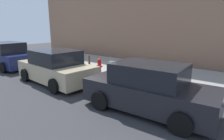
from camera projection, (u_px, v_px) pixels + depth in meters
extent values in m
plane|color=#333335|center=(86.00, 75.00, 10.71)|extent=(40.00, 40.00, 0.00)
cube|color=gray|center=(114.00, 67.00, 12.59)|extent=(18.00, 5.00, 0.14)
cube|color=black|center=(159.00, 77.00, 8.59)|extent=(0.50, 0.27, 0.65)
cube|color=black|center=(159.00, 77.00, 8.59)|extent=(0.50, 0.08, 0.67)
cylinder|color=gray|center=(164.00, 68.00, 8.35)|extent=(0.02, 0.02, 0.24)
cylinder|color=gray|center=(156.00, 67.00, 8.63)|extent=(0.02, 0.02, 0.24)
cylinder|color=black|center=(160.00, 65.00, 8.46)|extent=(0.42, 0.05, 0.02)
cylinder|color=black|center=(163.00, 84.00, 8.51)|extent=(0.05, 0.02, 0.04)
cylinder|color=black|center=(155.00, 82.00, 8.80)|extent=(0.05, 0.02, 0.04)
cube|color=#0F606B|center=(147.00, 76.00, 8.88)|extent=(0.49, 0.23, 0.57)
cube|color=black|center=(147.00, 76.00, 8.88)|extent=(0.49, 0.07, 0.58)
cylinder|color=gray|center=(151.00, 69.00, 8.65)|extent=(0.02, 0.02, 0.21)
cylinder|color=gray|center=(144.00, 67.00, 8.93)|extent=(0.02, 0.02, 0.21)
cylinder|color=black|center=(147.00, 66.00, 8.77)|extent=(0.42, 0.06, 0.02)
cylinder|color=black|center=(151.00, 82.00, 8.80)|extent=(0.05, 0.02, 0.04)
cylinder|color=black|center=(143.00, 80.00, 9.09)|extent=(0.05, 0.02, 0.04)
cube|color=red|center=(138.00, 73.00, 9.25)|extent=(0.44, 0.29, 0.64)
cube|color=black|center=(138.00, 73.00, 9.25)|extent=(0.43, 0.08, 0.65)
cylinder|color=gray|center=(141.00, 65.00, 9.04)|extent=(0.02, 0.02, 0.23)
cylinder|color=gray|center=(135.00, 64.00, 9.27)|extent=(0.02, 0.02, 0.23)
cylinder|color=black|center=(138.00, 62.00, 9.13)|extent=(0.36, 0.05, 0.02)
cylinder|color=black|center=(141.00, 80.00, 9.20)|extent=(0.05, 0.02, 0.04)
cylinder|color=black|center=(134.00, 78.00, 9.44)|extent=(0.05, 0.02, 0.04)
cube|color=#59601E|center=(129.00, 72.00, 9.59)|extent=(0.43, 0.22, 0.61)
cube|color=black|center=(129.00, 72.00, 9.59)|extent=(0.43, 0.06, 0.62)
cylinder|color=gray|center=(132.00, 64.00, 9.39)|extent=(0.02, 0.02, 0.28)
cylinder|color=gray|center=(126.00, 63.00, 9.59)|extent=(0.02, 0.02, 0.28)
cylinder|color=black|center=(129.00, 61.00, 9.46)|extent=(0.36, 0.05, 0.02)
cylinder|color=black|center=(132.00, 78.00, 9.55)|extent=(0.05, 0.02, 0.04)
cylinder|color=black|center=(126.00, 77.00, 9.76)|extent=(0.05, 0.02, 0.04)
cube|color=maroon|center=(120.00, 71.00, 9.81)|extent=(0.39, 0.24, 0.54)
cube|color=black|center=(120.00, 71.00, 9.81)|extent=(0.39, 0.06, 0.55)
cylinder|color=gray|center=(122.00, 65.00, 9.62)|extent=(0.02, 0.02, 0.21)
cylinder|color=gray|center=(118.00, 64.00, 9.82)|extent=(0.02, 0.02, 0.21)
cylinder|color=black|center=(120.00, 62.00, 9.70)|extent=(0.32, 0.04, 0.02)
cylinder|color=black|center=(122.00, 77.00, 9.76)|extent=(0.04, 0.02, 0.04)
cylinder|color=black|center=(117.00, 76.00, 9.97)|extent=(0.04, 0.02, 0.04)
cube|color=#9EA0A8|center=(113.00, 68.00, 10.20)|extent=(0.51, 0.26, 0.72)
cube|color=black|center=(113.00, 68.00, 10.20)|extent=(0.50, 0.07, 0.73)
cylinder|color=gray|center=(116.00, 59.00, 9.94)|extent=(0.02, 0.02, 0.31)
cylinder|color=gray|center=(110.00, 58.00, 10.22)|extent=(0.02, 0.02, 0.31)
cylinder|color=black|center=(113.00, 56.00, 10.04)|extent=(0.43, 0.05, 0.02)
cylinder|color=black|center=(116.00, 75.00, 10.13)|extent=(0.05, 0.02, 0.04)
cylinder|color=black|center=(110.00, 73.00, 10.42)|extent=(0.05, 0.02, 0.04)
cylinder|color=red|center=(99.00, 67.00, 10.76)|extent=(0.20, 0.20, 0.63)
sphere|color=red|center=(99.00, 60.00, 10.68)|extent=(0.21, 0.21, 0.21)
cylinder|color=red|center=(98.00, 66.00, 10.85)|extent=(0.09, 0.10, 0.09)
cylinder|color=red|center=(101.00, 66.00, 10.66)|extent=(0.09, 0.10, 0.09)
cylinder|color=brown|center=(89.00, 63.00, 11.02)|extent=(0.11, 0.11, 0.92)
cube|color=black|center=(148.00, 94.00, 6.15)|extent=(4.31, 1.99, 0.77)
cube|color=black|center=(149.00, 73.00, 5.99)|extent=(2.28, 1.73, 0.63)
cylinder|color=black|center=(100.00, 101.00, 6.24)|extent=(0.65, 0.26, 0.64)
cylinder|color=black|center=(128.00, 87.00, 7.64)|extent=(0.65, 0.26, 0.64)
cylinder|color=black|center=(181.00, 124.00, 4.77)|extent=(0.65, 0.26, 0.64)
cylinder|color=black|center=(196.00, 101.00, 6.17)|extent=(0.65, 0.26, 0.64)
cube|color=tan|center=(56.00, 71.00, 9.22)|extent=(4.35, 2.08, 0.78)
cube|color=black|center=(55.00, 57.00, 9.06)|extent=(2.30, 1.83, 0.64)
cylinder|color=black|center=(26.00, 75.00, 9.45)|extent=(0.65, 0.25, 0.64)
cylinder|color=black|center=(58.00, 69.00, 10.82)|extent=(0.65, 0.25, 0.64)
cylinder|color=black|center=(54.00, 86.00, 7.73)|extent=(0.65, 0.25, 0.64)
cylinder|color=black|center=(89.00, 77.00, 9.10)|extent=(0.65, 0.25, 0.64)
cube|color=#141E4C|center=(8.00, 59.00, 12.51)|extent=(4.30, 1.93, 0.83)
cube|color=black|center=(6.00, 47.00, 12.33)|extent=(2.26, 1.72, 0.68)
cylinder|color=black|center=(12.00, 59.00, 14.03)|extent=(0.65, 0.24, 0.64)
cylinder|color=black|center=(3.00, 68.00, 11.10)|extent=(0.65, 0.24, 0.64)
cylinder|color=black|center=(32.00, 63.00, 12.50)|extent=(0.65, 0.24, 0.64)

